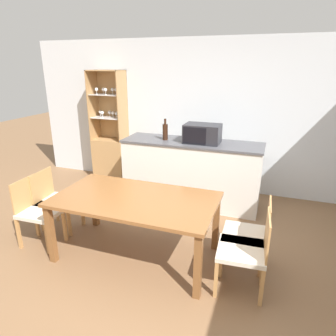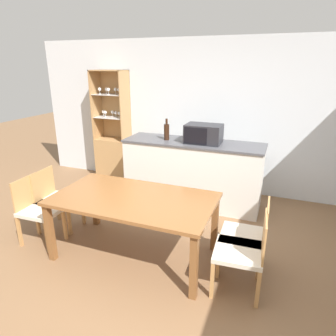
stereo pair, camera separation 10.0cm
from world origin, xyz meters
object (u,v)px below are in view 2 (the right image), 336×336
(dining_chair_side_left_far, at_px, (56,199))
(dining_chair_side_right_far, at_px, (247,236))
(dining_chair_side_left_near, at_px, (40,209))
(microwave, at_px, (204,134))
(wine_bottle, at_px, (167,131))
(dining_table, at_px, (134,204))
(dining_chair_side_right_near, at_px, (243,251))
(display_cabinet, at_px, (114,149))

(dining_chair_side_left_far, xyz_separation_m, dining_chair_side_right_far, (2.48, 0.00, 0.00))
(dining_chair_side_left_far, relative_size, dining_chair_side_left_near, 1.00)
(microwave, height_order, wine_bottle, wine_bottle)
(dining_table, bearing_deg, dining_chair_side_left_far, 173.29)
(dining_chair_side_right_near, distance_m, microwave, 2.05)
(display_cabinet, relative_size, dining_chair_side_right_near, 2.47)
(microwave, xyz_separation_m, wine_bottle, (-0.58, -0.01, -0.01))
(dining_table, relative_size, dining_chair_side_left_near, 2.18)
(dining_table, height_order, dining_chair_side_left_far, dining_chair_side_left_far)
(dining_table, xyz_separation_m, dining_chair_side_right_far, (1.24, 0.15, -0.22))
(dining_chair_side_left_near, xyz_separation_m, microwave, (1.61, 1.72, 0.72))
(microwave, bearing_deg, dining_table, -103.21)
(dining_chair_side_right_near, height_order, dining_chair_side_left_near, same)
(microwave, bearing_deg, display_cabinet, 163.88)
(dining_chair_side_right_near, xyz_separation_m, wine_bottle, (-1.46, 1.70, 0.71))
(dining_table, distance_m, microwave, 1.69)
(display_cabinet, distance_m, dining_chair_side_left_near, 2.30)
(dining_chair_side_right_near, height_order, microwave, microwave)
(display_cabinet, height_order, dining_chair_side_left_near, display_cabinet)
(display_cabinet, bearing_deg, dining_chair_side_right_far, -35.37)
(display_cabinet, height_order, dining_table, display_cabinet)
(dining_chair_side_right_far, bearing_deg, wine_bottle, 44.24)
(dining_chair_side_right_near, bearing_deg, dining_table, 79.31)
(wine_bottle, bearing_deg, dining_chair_side_left_far, -125.95)
(dining_table, relative_size, dining_chair_side_left_far, 2.18)
(dining_chair_side_left_near, xyz_separation_m, dining_chair_side_right_far, (2.48, 0.30, 0.00))
(wine_bottle, bearing_deg, dining_chair_side_right_far, -44.02)
(wine_bottle, bearing_deg, dining_chair_side_left_near, -120.94)
(display_cabinet, relative_size, dining_chair_side_left_far, 2.47)
(dining_chair_side_right_near, relative_size, microwave, 1.55)
(dining_table, relative_size, wine_bottle, 5.44)
(dining_chair_side_left_far, bearing_deg, dining_chair_side_right_far, 86.56)
(dining_chair_side_left_far, distance_m, dining_chair_side_right_near, 2.50)
(dining_chair_side_left_far, relative_size, microwave, 1.55)
(dining_chair_side_left_far, distance_m, wine_bottle, 1.88)
(dining_chair_side_left_far, height_order, dining_chair_side_left_near, same)
(dining_table, relative_size, microwave, 3.39)
(dining_table, distance_m, wine_bottle, 1.65)
(display_cabinet, relative_size, wine_bottle, 6.16)
(dining_chair_side_right_near, distance_m, dining_chair_side_right_far, 0.30)
(dining_chair_side_left_far, bearing_deg, microwave, 127.98)
(display_cabinet, xyz_separation_m, wine_bottle, (1.32, -0.56, 0.55))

